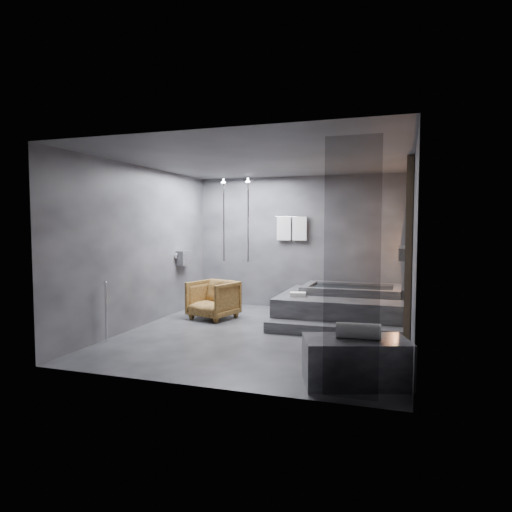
% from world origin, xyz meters
% --- Properties ---
extents(room, '(5.00, 5.04, 2.82)m').
position_xyz_m(room, '(0.40, 0.24, 1.73)').
color(room, '#2B2B2D').
rests_on(room, ground).
extents(tub_deck, '(2.20, 2.00, 0.50)m').
position_xyz_m(tub_deck, '(1.05, 1.45, 0.25)').
color(tub_deck, '#2F2F32').
rests_on(tub_deck, ground).
extents(tub_step, '(2.20, 0.36, 0.18)m').
position_xyz_m(tub_step, '(1.05, 0.27, 0.09)').
color(tub_step, '#2F2F32').
rests_on(tub_step, ground).
extents(concrete_bench, '(1.28, 0.96, 0.52)m').
position_xyz_m(concrete_bench, '(1.65, -1.87, 0.26)').
color(concrete_bench, '#2E2D30').
rests_on(concrete_bench, ground).
extents(driftwood_chair, '(0.96, 0.98, 0.72)m').
position_xyz_m(driftwood_chair, '(-1.31, 0.92, 0.36)').
color(driftwood_chair, '#492F12').
rests_on(driftwood_chair, ground).
extents(rolled_towel, '(0.50, 0.21, 0.18)m').
position_xyz_m(rolled_towel, '(1.67, -1.86, 0.60)').
color(rolled_towel, silver).
rests_on(rolled_towel, concrete_bench).
extents(deck_towel, '(0.32, 0.26, 0.07)m').
position_xyz_m(deck_towel, '(0.33, 0.93, 0.54)').
color(deck_towel, white).
rests_on(deck_towel, tub_deck).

